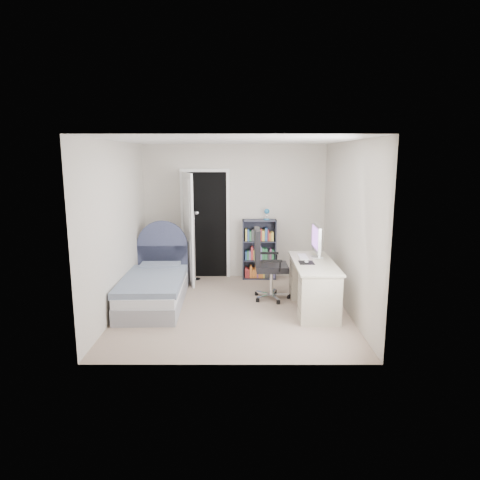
{
  "coord_description": "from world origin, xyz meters",
  "views": [
    {
      "loc": [
        0.11,
        -6.2,
        2.27
      ],
      "look_at": [
        0.1,
        0.08,
        1.05
      ],
      "focal_mm": 32.0,
      "sensor_mm": 36.0,
      "label": 1
    }
  ],
  "objects_px": {
    "bookcase": "(260,252)",
    "desk": "(313,283)",
    "floor_lamp": "(196,252)",
    "nightstand": "(162,263)",
    "bed": "(155,286)",
    "office_chair": "(266,261)"
  },
  "relations": [
    {
      "from": "bed",
      "to": "floor_lamp",
      "type": "xyz_separation_m",
      "value": [
        0.52,
        1.25,
        0.27
      ]
    },
    {
      "from": "bed",
      "to": "floor_lamp",
      "type": "relative_size",
      "value": 1.49
    },
    {
      "from": "bed",
      "to": "office_chair",
      "type": "distance_m",
      "value": 1.81
    },
    {
      "from": "bed",
      "to": "nightstand",
      "type": "bearing_deg",
      "value": 94.8
    },
    {
      "from": "bed",
      "to": "desk",
      "type": "relative_size",
      "value": 1.3
    },
    {
      "from": "bed",
      "to": "nightstand",
      "type": "xyz_separation_m",
      "value": [
        -0.09,
        1.1,
        0.1
      ]
    },
    {
      "from": "nightstand",
      "to": "floor_lamp",
      "type": "bearing_deg",
      "value": 14.39
    },
    {
      "from": "nightstand",
      "to": "bookcase",
      "type": "relative_size",
      "value": 0.42
    },
    {
      "from": "bed",
      "to": "desk",
      "type": "bearing_deg",
      "value": -6.1
    },
    {
      "from": "bed",
      "to": "bookcase",
      "type": "distance_m",
      "value": 2.22
    },
    {
      "from": "floor_lamp",
      "to": "bookcase",
      "type": "height_order",
      "value": "bookcase"
    },
    {
      "from": "bookcase",
      "to": "floor_lamp",
      "type": "bearing_deg",
      "value": -173.39
    },
    {
      "from": "bed",
      "to": "bookcase",
      "type": "height_order",
      "value": "bookcase"
    },
    {
      "from": "floor_lamp",
      "to": "desk",
      "type": "relative_size",
      "value": 0.87
    },
    {
      "from": "bookcase",
      "to": "office_chair",
      "type": "relative_size",
      "value": 1.16
    },
    {
      "from": "floor_lamp",
      "to": "desk",
      "type": "xyz_separation_m",
      "value": [
        1.93,
        -1.52,
        -0.13
      ]
    },
    {
      "from": "nightstand",
      "to": "floor_lamp",
      "type": "height_order",
      "value": "floor_lamp"
    },
    {
      "from": "bed",
      "to": "nightstand",
      "type": "height_order",
      "value": "bed"
    },
    {
      "from": "floor_lamp",
      "to": "office_chair",
      "type": "xyz_separation_m",
      "value": [
        1.24,
        -1.06,
        0.1
      ]
    },
    {
      "from": "bookcase",
      "to": "desk",
      "type": "relative_size",
      "value": 0.89
    },
    {
      "from": "office_chair",
      "to": "bookcase",
      "type": "bearing_deg",
      "value": 92.22
    },
    {
      "from": "bookcase",
      "to": "desk",
      "type": "bearing_deg",
      "value": -65.93
    }
  ]
}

